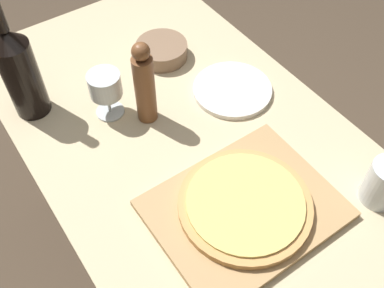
% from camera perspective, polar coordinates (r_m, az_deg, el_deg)
% --- Properties ---
extents(ground_plane, '(12.00, 12.00, 0.00)m').
position_cam_1_polar(ground_plane, '(1.77, -0.21, -15.19)').
color(ground_plane, '#4C3D2D').
extents(dining_table, '(0.73, 1.29, 0.77)m').
position_cam_1_polar(dining_table, '(1.20, -0.30, -2.76)').
color(dining_table, '#CCB78E').
rests_on(dining_table, ground_plane).
extents(cutting_board, '(0.39, 0.31, 0.02)m').
position_cam_1_polar(cutting_board, '(0.99, 6.64, -8.19)').
color(cutting_board, tan).
rests_on(cutting_board, dining_table).
extents(pizza, '(0.29, 0.29, 0.02)m').
position_cam_1_polar(pizza, '(0.97, 6.75, -7.57)').
color(pizza, tan).
rests_on(pizza, cutting_board).
extents(wine_bottle, '(0.09, 0.09, 0.33)m').
position_cam_1_polar(wine_bottle, '(1.16, -21.03, 8.63)').
color(wine_bottle, black).
rests_on(wine_bottle, dining_table).
extents(pepper_mill, '(0.05, 0.05, 0.23)m').
position_cam_1_polar(pepper_mill, '(1.08, -6.05, 7.49)').
color(pepper_mill, brown).
rests_on(pepper_mill, dining_table).
extents(wine_glass, '(0.08, 0.08, 0.13)m').
position_cam_1_polar(wine_glass, '(1.12, -10.97, 7.17)').
color(wine_glass, silver).
rests_on(wine_glass, dining_table).
extents(small_bowl, '(0.15, 0.15, 0.04)m').
position_cam_1_polar(small_bowl, '(1.31, -3.86, 11.77)').
color(small_bowl, '#84664C').
rests_on(small_bowl, dining_table).
extents(drinking_tumbler, '(0.08, 0.08, 0.11)m').
position_cam_1_polar(drinking_tumbler, '(1.04, 23.19, -4.58)').
color(drinking_tumbler, silver).
rests_on(drinking_tumbler, dining_table).
extents(dinner_plate, '(0.21, 0.21, 0.01)m').
position_cam_1_polar(dinner_plate, '(1.22, 5.14, 6.90)').
color(dinner_plate, silver).
rests_on(dinner_plate, dining_table).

